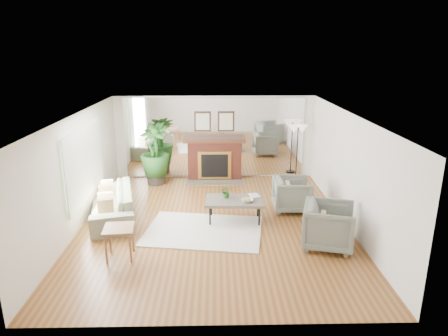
{
  "coord_description": "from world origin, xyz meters",
  "views": [
    {
      "loc": [
        0.04,
        -8.39,
        3.87
      ],
      "look_at": [
        0.23,
        0.6,
        1.15
      ],
      "focal_mm": 32.0,
      "sensor_mm": 36.0,
      "label": 1
    }
  ],
  "objects_px": {
    "coffee_table": "(235,201)",
    "armchair_front": "(329,226)",
    "potted_ficus": "(155,152)",
    "floor_lamp": "(298,133)",
    "side_table": "(119,232)",
    "sofa": "(112,203)",
    "armchair_back": "(292,194)",
    "fireplace": "(215,158)"
  },
  "relations": [
    {
      "from": "coffee_table",
      "to": "potted_ficus",
      "type": "height_order",
      "value": "potted_ficus"
    },
    {
      "from": "armchair_back",
      "to": "side_table",
      "type": "bearing_deg",
      "value": 123.19
    },
    {
      "from": "side_table",
      "to": "potted_ficus",
      "type": "relative_size",
      "value": 0.35
    },
    {
      "from": "coffee_table",
      "to": "armchair_front",
      "type": "bearing_deg",
      "value": -34.67
    },
    {
      "from": "floor_lamp",
      "to": "armchair_front",
      "type": "bearing_deg",
      "value": -92.14
    },
    {
      "from": "coffee_table",
      "to": "armchair_front",
      "type": "distance_m",
      "value": 2.22
    },
    {
      "from": "fireplace",
      "to": "side_table",
      "type": "height_order",
      "value": "fireplace"
    },
    {
      "from": "coffee_table",
      "to": "armchair_back",
      "type": "distance_m",
      "value": 1.58
    },
    {
      "from": "side_table",
      "to": "sofa",
      "type": "bearing_deg",
      "value": 107.83
    },
    {
      "from": "coffee_table",
      "to": "potted_ficus",
      "type": "xyz_separation_m",
      "value": [
        -2.19,
        2.72,
        0.48
      ]
    },
    {
      "from": "sofa",
      "to": "side_table",
      "type": "height_order",
      "value": "sofa"
    },
    {
      "from": "armchair_back",
      "to": "armchair_front",
      "type": "relative_size",
      "value": 0.91
    },
    {
      "from": "sofa",
      "to": "floor_lamp",
      "type": "relative_size",
      "value": 1.4
    },
    {
      "from": "potted_ficus",
      "to": "floor_lamp",
      "type": "height_order",
      "value": "potted_ficus"
    },
    {
      "from": "fireplace",
      "to": "potted_ficus",
      "type": "relative_size",
      "value": 1.14
    },
    {
      "from": "sofa",
      "to": "floor_lamp",
      "type": "distance_m",
      "value": 5.62
    },
    {
      "from": "floor_lamp",
      "to": "side_table",
      "type": "bearing_deg",
      "value": -133.24
    },
    {
      "from": "armchair_back",
      "to": "side_table",
      "type": "height_order",
      "value": "armchair_back"
    },
    {
      "from": "sofa",
      "to": "potted_ficus",
      "type": "xyz_separation_m",
      "value": [
        0.69,
        2.42,
        0.61
      ]
    },
    {
      "from": "coffee_table",
      "to": "potted_ficus",
      "type": "relative_size",
      "value": 0.76
    },
    {
      "from": "armchair_front",
      "to": "floor_lamp",
      "type": "distance_m",
      "value": 4.27
    },
    {
      "from": "side_table",
      "to": "floor_lamp",
      "type": "height_order",
      "value": "floor_lamp"
    },
    {
      "from": "armchair_back",
      "to": "potted_ficus",
      "type": "relative_size",
      "value": 0.5
    },
    {
      "from": "armchair_front",
      "to": "side_table",
      "type": "distance_m",
      "value": 4.11
    },
    {
      "from": "sofa",
      "to": "potted_ficus",
      "type": "relative_size",
      "value": 1.33
    },
    {
      "from": "fireplace",
      "to": "potted_ficus",
      "type": "height_order",
      "value": "fireplace"
    },
    {
      "from": "armchair_front",
      "to": "side_table",
      "type": "bearing_deg",
      "value": 111.28
    },
    {
      "from": "armchair_front",
      "to": "sofa",
      "type": "bearing_deg",
      "value": 87.75
    },
    {
      "from": "sofa",
      "to": "potted_ficus",
      "type": "distance_m",
      "value": 2.6
    },
    {
      "from": "fireplace",
      "to": "sofa",
      "type": "height_order",
      "value": "fireplace"
    },
    {
      "from": "fireplace",
      "to": "coffee_table",
      "type": "relative_size",
      "value": 1.5
    },
    {
      "from": "coffee_table",
      "to": "fireplace",
      "type": "bearing_deg",
      "value": 98.43
    },
    {
      "from": "armchair_front",
      "to": "coffee_table",
      "type": "bearing_deg",
      "value": 71.41
    },
    {
      "from": "fireplace",
      "to": "armchair_front",
      "type": "relative_size",
      "value": 2.07
    },
    {
      "from": "armchair_back",
      "to": "floor_lamp",
      "type": "relative_size",
      "value": 0.52
    },
    {
      "from": "coffee_table",
      "to": "floor_lamp",
      "type": "relative_size",
      "value": 0.8
    },
    {
      "from": "fireplace",
      "to": "floor_lamp",
      "type": "relative_size",
      "value": 1.2
    },
    {
      "from": "coffee_table",
      "to": "side_table",
      "type": "distance_m",
      "value": 2.79
    },
    {
      "from": "fireplace",
      "to": "armchair_back",
      "type": "distance_m",
      "value": 3.14
    },
    {
      "from": "armchair_front",
      "to": "floor_lamp",
      "type": "xyz_separation_m",
      "value": [
        0.16,
        4.14,
        1.01
      ]
    },
    {
      "from": "fireplace",
      "to": "floor_lamp",
      "type": "distance_m",
      "value": 2.58
    },
    {
      "from": "coffee_table",
      "to": "potted_ficus",
      "type": "bearing_deg",
      "value": 128.84
    }
  ]
}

